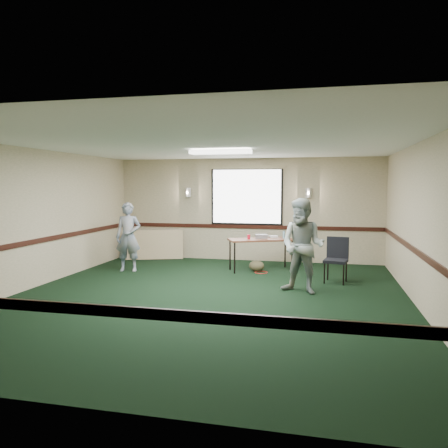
% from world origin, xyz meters
% --- Properties ---
extents(ground, '(8.00, 8.00, 0.00)m').
position_xyz_m(ground, '(0.00, 0.00, 0.00)').
color(ground, black).
rests_on(ground, ground).
extents(room_shell, '(8.00, 8.02, 8.00)m').
position_xyz_m(room_shell, '(0.00, 2.12, 1.58)').
color(room_shell, tan).
rests_on(room_shell, ground).
extents(folding_table, '(1.60, 1.17, 0.75)m').
position_xyz_m(folding_table, '(0.57, 2.69, 0.69)').
color(folding_table, '#512917').
rests_on(folding_table, ground).
extents(projector, '(0.32, 0.29, 0.09)m').
position_xyz_m(projector, '(0.56, 2.79, 0.79)').
color(projector, gray).
rests_on(projector, folding_table).
extents(game_console, '(0.23, 0.22, 0.05)m').
position_xyz_m(game_console, '(0.83, 2.98, 0.77)').
color(game_console, silver).
rests_on(game_console, folding_table).
extents(red_cup, '(0.07, 0.07, 0.11)m').
position_xyz_m(red_cup, '(0.30, 2.57, 0.80)').
color(red_cup, red).
rests_on(red_cup, folding_table).
extents(water_bottle, '(0.05, 0.05, 0.18)m').
position_xyz_m(water_bottle, '(1.08, 2.88, 0.83)').
color(water_bottle, '#7CB7CB').
rests_on(water_bottle, folding_table).
extents(duffel_bag, '(0.43, 0.39, 0.25)m').
position_xyz_m(duffel_bag, '(0.49, 2.55, 0.13)').
color(duffel_bag, '#49482A').
rests_on(duffel_bag, ground).
extents(cable_coil, '(0.37, 0.37, 0.02)m').
position_xyz_m(cable_coil, '(0.62, 2.40, 0.01)').
color(cable_coil, red).
rests_on(cable_coil, ground).
extents(folded_table, '(1.52, 0.72, 0.78)m').
position_xyz_m(folded_table, '(-2.45, 3.60, 0.39)').
color(folded_table, tan).
rests_on(folded_table, ground).
extents(conference_chair, '(0.53, 0.54, 0.92)m').
position_xyz_m(conference_chair, '(2.26, 1.83, 0.54)').
color(conference_chair, black).
rests_on(conference_chair, ground).
extents(person_left, '(0.64, 0.48, 1.60)m').
position_xyz_m(person_left, '(-2.42, 1.94, 0.80)').
color(person_left, '#405E8D').
rests_on(person_left, ground).
extents(person_right, '(1.03, 0.91, 1.75)m').
position_xyz_m(person_right, '(1.62, 0.71, 0.88)').
color(person_right, '#7A9EBE').
rests_on(person_right, ground).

